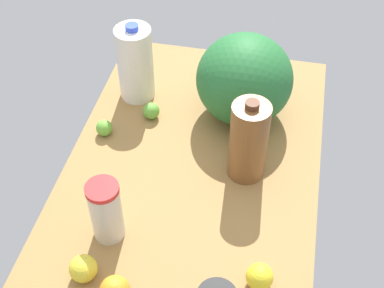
{
  "coord_description": "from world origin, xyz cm",
  "views": [
    {
      "loc": [
        -105.56,
        -22.27,
        123.81
      ],
      "look_at": [
        0.0,
        0.0,
        13.0
      ],
      "focal_mm": 50.0,
      "sensor_mm": 36.0,
      "label": 1
    }
  ],
  "objects_px": {
    "tumbler_cup": "(106,211)",
    "watermelon": "(244,79)",
    "milk_jug": "(135,63)",
    "lime_loose": "(151,111)",
    "lemon_by_jug": "(83,269)",
    "lime_beside_bowl": "(104,128)",
    "lemon_near_front": "(260,277)",
    "chocolate_milk_jug": "(248,141)"
  },
  "relations": [
    {
      "from": "milk_jug",
      "to": "lime_loose",
      "type": "distance_m",
      "value": 0.17
    },
    {
      "from": "tumbler_cup",
      "to": "watermelon",
      "type": "distance_m",
      "value": 0.62
    },
    {
      "from": "tumbler_cup",
      "to": "lime_loose",
      "type": "xyz_separation_m",
      "value": [
        0.47,
        0.01,
        -0.07
      ]
    },
    {
      "from": "milk_jug",
      "to": "lime_loose",
      "type": "relative_size",
      "value": 5.08
    },
    {
      "from": "lemon_by_jug",
      "to": "lime_beside_bowl",
      "type": "xyz_separation_m",
      "value": [
        0.5,
        0.11,
        -0.01
      ]
    },
    {
      "from": "milk_jug",
      "to": "chocolate_milk_jug",
      "type": "bearing_deg",
      "value": -123.97
    },
    {
      "from": "watermelon",
      "to": "lemon_by_jug",
      "type": "distance_m",
      "value": 0.76
    },
    {
      "from": "watermelon",
      "to": "lime_beside_bowl",
      "type": "height_order",
      "value": "watermelon"
    },
    {
      "from": "chocolate_milk_jug",
      "to": "lemon_near_front",
      "type": "xyz_separation_m",
      "value": [
        -0.37,
        -0.08,
        -0.1
      ]
    },
    {
      "from": "lemon_near_front",
      "to": "lime_beside_bowl",
      "type": "xyz_separation_m",
      "value": [
        0.43,
        0.55,
        -0.01
      ]
    },
    {
      "from": "lime_beside_bowl",
      "to": "lemon_near_front",
      "type": "bearing_deg",
      "value": -128.41
    },
    {
      "from": "tumbler_cup",
      "to": "lime_beside_bowl",
      "type": "distance_m",
      "value": 0.39
    },
    {
      "from": "lemon_near_front",
      "to": "lemon_by_jug",
      "type": "xyz_separation_m",
      "value": [
        -0.07,
        0.43,
        0.0
      ]
    },
    {
      "from": "lemon_near_front",
      "to": "lemon_by_jug",
      "type": "relative_size",
      "value": 0.97
    },
    {
      "from": "tumbler_cup",
      "to": "lime_loose",
      "type": "relative_size",
      "value": 3.5
    },
    {
      "from": "chocolate_milk_jug",
      "to": "watermelon",
      "type": "bearing_deg",
      "value": 10.78
    },
    {
      "from": "watermelon",
      "to": "lemon_near_front",
      "type": "height_order",
      "value": "watermelon"
    },
    {
      "from": "tumbler_cup",
      "to": "lemon_near_front",
      "type": "distance_m",
      "value": 0.42
    },
    {
      "from": "chocolate_milk_jug",
      "to": "lime_beside_bowl",
      "type": "relative_size",
      "value": 5.28
    },
    {
      "from": "watermelon",
      "to": "lime_beside_bowl",
      "type": "distance_m",
      "value": 0.47
    },
    {
      "from": "watermelon",
      "to": "lime_beside_bowl",
      "type": "bearing_deg",
      "value": 114.17
    },
    {
      "from": "watermelon",
      "to": "lime_loose",
      "type": "height_order",
      "value": "watermelon"
    },
    {
      "from": "watermelon",
      "to": "lime_beside_bowl",
      "type": "relative_size",
      "value": 5.86
    },
    {
      "from": "watermelon",
      "to": "milk_jug",
      "type": "bearing_deg",
      "value": 86.02
    },
    {
      "from": "tumbler_cup",
      "to": "lemon_by_jug",
      "type": "relative_size",
      "value": 2.7
    },
    {
      "from": "lemon_by_jug",
      "to": "lime_beside_bowl",
      "type": "distance_m",
      "value": 0.52
    },
    {
      "from": "milk_jug",
      "to": "lime_loose",
      "type": "bearing_deg",
      "value": -143.72
    },
    {
      "from": "tumbler_cup",
      "to": "lime_loose",
      "type": "bearing_deg",
      "value": 1.02
    },
    {
      "from": "tumbler_cup",
      "to": "lime_beside_bowl",
      "type": "relative_size",
      "value": 3.69
    },
    {
      "from": "lemon_by_jug",
      "to": "milk_jug",
      "type": "bearing_deg",
      "value": 5.16
    },
    {
      "from": "milk_jug",
      "to": "watermelon",
      "type": "bearing_deg",
      "value": -93.98
    },
    {
      "from": "chocolate_milk_jug",
      "to": "lemon_by_jug",
      "type": "height_order",
      "value": "chocolate_milk_jug"
    },
    {
      "from": "lime_beside_bowl",
      "to": "milk_jug",
      "type": "bearing_deg",
      "value": -13.23
    },
    {
      "from": "tumbler_cup",
      "to": "milk_jug",
      "type": "bearing_deg",
      "value": 8.4
    },
    {
      "from": "lime_loose",
      "to": "watermelon",
      "type": "bearing_deg",
      "value": -74.75
    },
    {
      "from": "tumbler_cup",
      "to": "chocolate_milk_jug",
      "type": "bearing_deg",
      "value": -47.99
    },
    {
      "from": "milk_jug",
      "to": "lemon_near_front",
      "type": "relative_size",
      "value": 4.05
    },
    {
      "from": "milk_jug",
      "to": "watermelon",
      "type": "distance_m",
      "value": 0.37
    },
    {
      "from": "lime_loose",
      "to": "lemon_near_front",
      "type": "bearing_deg",
      "value": -142.11
    },
    {
      "from": "tumbler_cup",
      "to": "lime_beside_bowl",
      "type": "height_order",
      "value": "tumbler_cup"
    },
    {
      "from": "lemon_by_jug",
      "to": "lime_loose",
      "type": "distance_m",
      "value": 0.61
    },
    {
      "from": "tumbler_cup",
      "to": "lemon_near_front",
      "type": "xyz_separation_m",
      "value": [
        -0.07,
        -0.41,
        -0.06
      ]
    }
  ]
}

